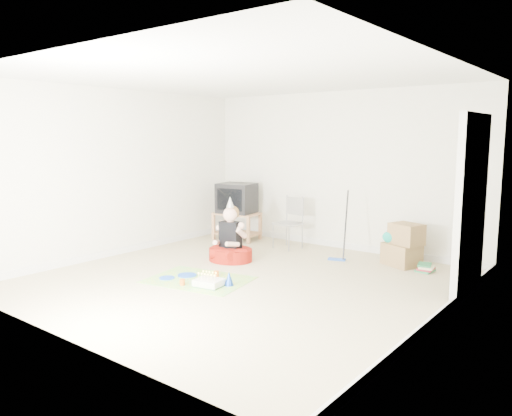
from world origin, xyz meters
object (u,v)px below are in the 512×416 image
Objects in this scene: tv_stand at (237,224)px; birthday_cake at (209,283)px; crt_tv at (237,198)px; folding_chair at (288,223)px; cardboard_boxes at (403,245)px; seated_woman at (230,247)px.

tv_stand reaches higher than birthday_cake.
folding_chair is at bearing -11.41° from crt_tv.
cardboard_boxes is at bearing -8.93° from crt_tv.
crt_tv is (-0.00, 0.00, 0.47)m from tv_stand.
folding_chair is at bearing 80.44° from seated_woman.
cardboard_boxes is at bearing 2.38° from folding_chair.
tv_stand is 0.88× the size of seated_woman.
crt_tv is 1.19m from folding_chair.
crt_tv is at bearing 178.46° from folding_chair.
seated_woman is 1.35m from birthday_cake.
folding_chair is 1.26m from seated_woman.
tv_stand is 1.38× the size of cardboard_boxes.
folding_chair is (1.14, -0.03, 0.14)m from tv_stand.
seated_woman reaches higher than cardboard_boxes.
folding_chair reaches higher than tv_stand.
birthday_cake is (0.65, -1.17, -0.17)m from seated_woman.
crt_tv is 3.13m from cardboard_boxes.
cardboard_boxes is at bearing 58.52° from birthday_cake.
birthday_cake is at bearing -56.91° from tv_stand.
cardboard_boxes is (3.10, 0.05, 0.01)m from tv_stand.
crt_tv is at bearing 126.50° from seated_woman.
crt_tv reaches higher than seated_woman.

